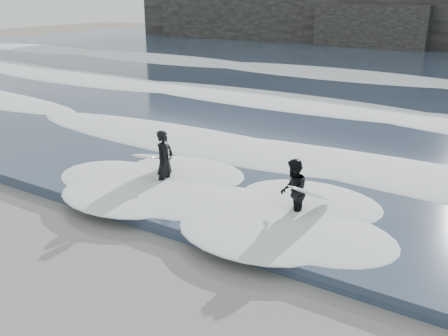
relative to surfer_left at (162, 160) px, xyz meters
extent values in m
plane|color=#7F6957|center=(2.31, -5.22, -0.85)|extent=(120.00, 120.00, 0.00)
cube|color=#2E3C50|center=(2.31, 23.78, -0.70)|extent=(90.00, 52.00, 0.30)
ellipsoid|color=white|center=(2.31, 3.78, -0.45)|extent=(60.00, 3.20, 0.20)
ellipsoid|color=white|center=(2.31, 10.78, -0.43)|extent=(60.00, 4.00, 0.24)
ellipsoid|color=white|center=(2.31, 19.78, -0.40)|extent=(60.00, 4.80, 0.30)
imported|color=black|center=(0.10, -0.01, -0.01)|extent=(0.45, 0.64, 1.68)
ellipsoid|color=silver|center=(-0.30, 0.04, 0.03)|extent=(0.86, 2.10, 0.76)
imported|color=black|center=(3.89, 0.00, -0.06)|extent=(0.84, 0.93, 1.57)
ellipsoid|color=white|center=(4.31, 0.00, -0.01)|extent=(0.78, 1.79, 0.93)
camera|label=1|loc=(8.35, -9.79, 4.32)|focal=40.00mm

